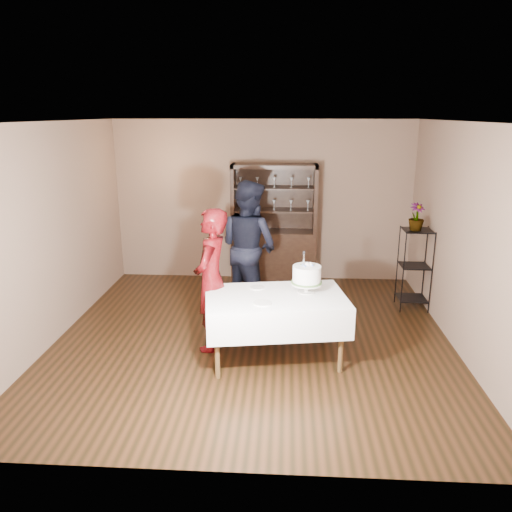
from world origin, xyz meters
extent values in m
plane|color=black|center=(0.00, 0.00, 0.00)|extent=(5.00, 5.00, 0.00)
plane|color=silver|center=(0.00, 0.00, 2.70)|extent=(5.00, 5.00, 0.00)
cube|color=#755D4B|center=(0.00, 2.50, 1.35)|extent=(5.00, 0.02, 2.70)
cube|color=#755D4B|center=(-2.50, 0.00, 1.35)|extent=(0.02, 5.00, 2.70)
cube|color=#755D4B|center=(2.50, 0.00, 1.35)|extent=(0.02, 5.00, 2.70)
cube|color=black|center=(0.20, 2.24, 0.45)|extent=(1.40, 0.48, 0.90)
cube|color=black|center=(0.20, 2.46, 1.45)|extent=(1.40, 0.03, 1.10)
cube|color=black|center=(0.20, 2.24, 1.97)|extent=(1.40, 0.48, 0.06)
cube|color=black|center=(0.20, 2.24, 1.25)|extent=(1.28, 0.42, 0.02)
cube|color=black|center=(0.20, 2.24, 1.62)|extent=(1.28, 0.42, 0.02)
cylinder|color=black|center=(2.08, 1.00, 0.60)|extent=(0.02, 0.02, 1.20)
cylinder|color=black|center=(2.48, 1.00, 0.60)|extent=(0.02, 0.02, 1.20)
cylinder|color=black|center=(2.08, 1.40, 0.60)|extent=(0.02, 0.02, 1.20)
cylinder|color=black|center=(2.48, 1.40, 0.60)|extent=(0.02, 0.02, 1.20)
cube|color=black|center=(2.28, 1.20, 0.15)|extent=(0.40, 0.40, 0.02)
cube|color=black|center=(2.28, 1.20, 0.65)|extent=(0.40, 0.40, 0.01)
cube|color=black|center=(2.28, 1.20, 1.18)|extent=(0.40, 0.40, 0.02)
cube|color=white|center=(0.30, -0.54, 0.61)|extent=(1.72, 1.22, 0.37)
cylinder|color=#4F381D|center=(-0.32, -1.02, 0.38)|extent=(0.06, 0.06, 0.75)
cylinder|color=#4F381D|center=(1.03, -0.80, 0.38)|extent=(0.06, 0.06, 0.75)
cylinder|color=#4F381D|center=(-0.44, -0.28, 0.38)|extent=(0.06, 0.06, 0.75)
cylinder|color=#4F381D|center=(0.91, -0.06, 0.38)|extent=(0.06, 0.06, 0.75)
imported|color=#360406|center=(-0.48, -0.26, 0.87)|extent=(0.52, 0.69, 1.74)
imported|color=black|center=(-0.13, 1.01, 0.95)|extent=(1.17, 1.14, 1.90)
cylinder|color=silver|center=(0.65, -0.40, 0.80)|extent=(0.20, 0.20, 0.01)
cylinder|color=silver|center=(0.65, -0.40, 0.84)|extent=(0.05, 0.05, 0.10)
cylinder|color=silver|center=(0.65, -0.40, 0.90)|extent=(0.36, 0.36, 0.02)
cylinder|color=#4B7437|center=(0.65, -0.40, 0.92)|extent=(0.35, 0.35, 0.02)
cylinder|color=white|center=(0.65, -0.40, 1.01)|extent=(0.34, 0.34, 0.20)
sphere|color=#6180D1|center=(0.68, -0.40, 1.12)|extent=(0.02, 0.02, 0.02)
cube|color=silver|center=(0.61, -0.43, 1.18)|extent=(0.02, 0.02, 0.14)
cube|color=black|center=(0.61, -0.43, 1.27)|extent=(0.02, 0.02, 0.05)
cylinder|color=silver|center=(0.16, -0.80, 0.80)|extent=(0.23, 0.23, 0.01)
cylinder|color=silver|center=(0.07, -0.30, 0.80)|extent=(0.21, 0.21, 0.01)
imported|color=#4B7437|center=(2.24, 1.17, 1.38)|extent=(0.29, 0.29, 0.39)
camera|label=1|loc=(0.40, -5.87, 2.80)|focal=35.00mm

